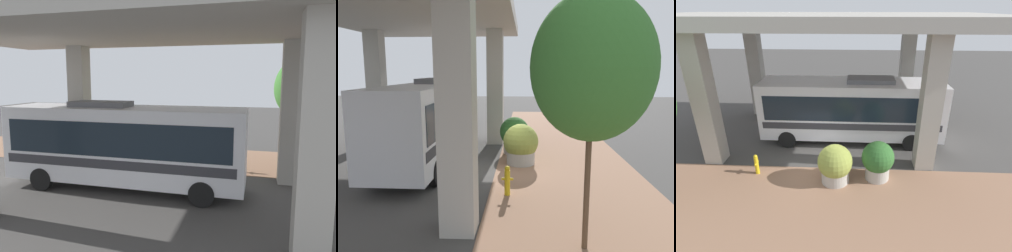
% 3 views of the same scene
% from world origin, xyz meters
% --- Properties ---
extents(ground_plane, '(80.00, 80.00, 0.00)m').
position_xyz_m(ground_plane, '(0.00, 0.00, 0.00)').
color(ground_plane, '#474442').
rests_on(ground_plane, ground).
extents(sidewalk_strip, '(6.00, 40.00, 0.02)m').
position_xyz_m(sidewalk_strip, '(-3.00, 0.00, 0.01)').
color(sidewalk_strip, '#936B51').
rests_on(sidewalk_strip, ground).
extents(overpass, '(9.40, 18.76, 7.12)m').
position_xyz_m(overpass, '(4.00, 0.00, 6.23)').
color(overpass, '#ADA89E').
rests_on(overpass, ground).
extents(bus, '(2.65, 10.45, 3.86)m').
position_xyz_m(bus, '(3.28, -1.67, 2.09)').
color(bus, silver).
rests_on(bus, ground).
extents(fire_hydrant, '(0.40, 0.19, 1.05)m').
position_xyz_m(fire_hydrant, '(-0.64, 2.80, 0.53)').
color(fire_hydrant, gold).
rests_on(fire_hydrant, ground).
extents(planter_front, '(1.51, 1.51, 1.90)m').
position_xyz_m(planter_front, '(-0.69, -2.99, 0.98)').
color(planter_front, '#ADA89E').
rests_on(planter_front, ground).
extents(planter_middle, '(1.60, 1.60, 1.86)m').
position_xyz_m(planter_middle, '(-1.04, -1.04, 0.91)').
color(planter_middle, '#ADA89E').
rests_on(planter_middle, ground).
extents(street_tree_near, '(2.75, 2.75, 5.97)m').
position_xyz_m(street_tree_near, '(-2.68, 6.10, 4.32)').
color(street_tree_near, brown).
rests_on(street_tree_near, ground).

